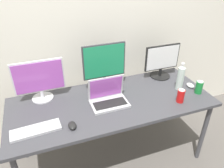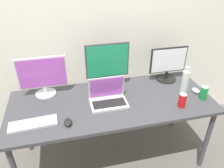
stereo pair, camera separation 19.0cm
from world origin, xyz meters
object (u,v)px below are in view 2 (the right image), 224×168
(soda_can_near_keyboard, at_px, (182,100))
(monitor_right, at_px, (168,64))
(monitor_left, at_px, (43,76))
(work_desk, at_px, (112,106))
(mouse_by_keyboard, at_px, (68,122))
(mouse_by_laptop, at_px, (196,90))
(keyboard_main, at_px, (33,124))
(monitor_center, at_px, (107,64))
(water_bottle, at_px, (185,81))
(laptop_silver, at_px, (108,97))
(soda_can_by_laptop, at_px, (204,93))

(soda_can_near_keyboard, bearing_deg, monitor_right, 80.54)
(monitor_left, height_order, soda_can_near_keyboard, monitor_left)
(monitor_right, bearing_deg, work_desk, -158.61)
(mouse_by_keyboard, distance_m, mouse_by_laptop, 1.25)
(monitor_left, xyz_separation_m, keyboard_main, (-0.09, -0.43, -0.19))
(monitor_center, bearing_deg, monitor_left, -179.42)
(work_desk, bearing_deg, monitor_center, 86.08)
(water_bottle, bearing_deg, mouse_by_laptop, -4.61)
(monitor_center, bearing_deg, monitor_right, -0.68)
(keyboard_main, bearing_deg, soda_can_near_keyboard, -5.83)
(work_desk, relative_size, monitor_right, 4.75)
(mouse_by_keyboard, bearing_deg, water_bottle, 11.91)
(monitor_left, distance_m, laptop_silver, 0.63)
(mouse_by_keyboard, bearing_deg, mouse_by_laptop, 10.40)
(monitor_left, xyz_separation_m, water_bottle, (1.29, -0.29, -0.07))
(keyboard_main, height_order, water_bottle, water_bottle)
(soda_can_near_keyboard, bearing_deg, monitor_left, 157.62)
(monitor_right, bearing_deg, mouse_by_laptop, -59.90)
(keyboard_main, xyz_separation_m, mouse_by_keyboard, (0.27, -0.05, 0.01))
(monitor_center, xyz_separation_m, mouse_by_laptop, (0.81, -0.30, -0.23))
(work_desk, xyz_separation_m, monitor_left, (-0.59, 0.26, 0.26))
(keyboard_main, distance_m, mouse_by_keyboard, 0.27)
(work_desk, height_order, mouse_by_keyboard, mouse_by_keyboard)
(monitor_left, height_order, mouse_by_laptop, monitor_left)
(water_bottle, xyz_separation_m, soda_can_near_keyboard, (-0.12, -0.19, -0.07))
(monitor_right, bearing_deg, soda_can_by_laptop, -67.52)
(monitor_center, distance_m, mouse_by_keyboard, 0.69)
(laptop_silver, xyz_separation_m, mouse_by_keyboard, (-0.37, -0.22, -0.04))
(soda_can_by_laptop, bearing_deg, monitor_center, 152.40)
(monitor_left, height_order, keyboard_main, monitor_left)
(water_bottle, bearing_deg, work_desk, 177.56)
(monitor_center, xyz_separation_m, water_bottle, (0.68, -0.29, -0.12))
(monitor_right, relative_size, soda_can_near_keyboard, 3.09)
(soda_can_near_keyboard, relative_size, soda_can_by_laptop, 1.00)
(monitor_left, distance_m, mouse_by_keyboard, 0.55)
(mouse_by_keyboard, relative_size, water_bottle, 0.34)
(monitor_right, bearing_deg, monitor_left, 179.94)
(laptop_silver, bearing_deg, work_desk, 13.42)
(mouse_by_keyboard, bearing_deg, soda_can_by_laptop, 4.97)
(mouse_by_keyboard, xyz_separation_m, soda_can_by_laptop, (1.24, 0.07, 0.04))
(work_desk, xyz_separation_m, water_bottle, (0.70, -0.03, 0.19))
(monitor_center, distance_m, monitor_right, 0.64)
(soda_can_near_keyboard, xyz_separation_m, soda_can_by_laptop, (0.25, 0.06, 0.00))
(work_desk, bearing_deg, monitor_left, 156.37)
(monitor_center, height_order, soda_can_by_laptop, monitor_center)
(monitor_left, height_order, monitor_right, monitor_left)
(keyboard_main, bearing_deg, monitor_center, 28.51)
(monitor_left, bearing_deg, keyboard_main, -101.59)
(work_desk, bearing_deg, water_bottle, -2.44)
(monitor_left, distance_m, keyboard_main, 0.48)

